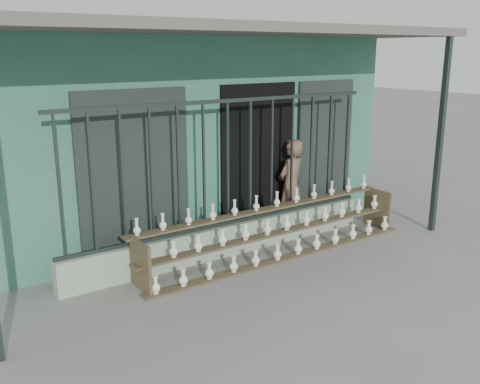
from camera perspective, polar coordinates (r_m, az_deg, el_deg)
ground at (r=6.93m, az=4.82°, el=-9.78°), size 60.00×60.00×0.00m
workshop_building at (r=9.99m, az=-10.75°, el=7.37°), size 7.40×6.60×3.21m
parapet_wall at (r=7.81m, az=-1.27°, el=-5.04°), size 5.00×0.20×0.45m
security_fence at (r=7.50m, az=-1.32°, el=3.06°), size 5.00×0.04×1.80m
shelf_rack at (r=7.77m, az=4.03°, el=-4.10°), size 4.50×0.68×0.85m
elderly_woman at (r=8.65m, az=5.44°, el=0.62°), size 0.64×0.51×1.53m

